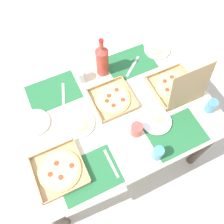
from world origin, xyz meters
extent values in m
plane|color=beige|center=(0.00, 0.00, 0.00)|extent=(6.00, 6.00, 0.00)
cylinder|color=#3F3328|center=(-0.62, -0.41, 0.37)|extent=(0.07, 0.07, 0.75)
cylinder|color=#3F3328|center=(0.62, -0.41, 0.37)|extent=(0.07, 0.07, 0.75)
cylinder|color=#3F3328|center=(-0.62, 0.41, 0.37)|extent=(0.07, 0.07, 0.75)
cylinder|color=#3F3328|center=(0.62, 0.41, 0.37)|extent=(0.07, 0.07, 0.75)
cube|color=beige|center=(0.00, 0.00, 0.76)|extent=(1.36, 0.95, 0.03)
cube|color=#236638|center=(-0.31, -0.32, 0.78)|extent=(0.36, 0.26, 0.00)
cube|color=#236638|center=(0.31, -0.32, 0.78)|extent=(0.36, 0.26, 0.00)
cube|color=#236638|center=(-0.31, 0.32, 0.78)|extent=(0.36, 0.26, 0.00)
cube|color=#236638|center=(0.31, 0.32, 0.78)|extent=(0.36, 0.26, 0.00)
cube|color=tan|center=(-0.04, -0.08, 0.78)|extent=(0.28, 0.28, 0.01)
cube|color=tan|center=(-0.18, -0.08, 0.80)|extent=(0.01, 0.28, 0.03)
cube|color=tan|center=(0.09, -0.08, 0.80)|extent=(0.01, 0.28, 0.03)
cube|color=tan|center=(-0.04, -0.22, 0.80)|extent=(0.28, 0.01, 0.03)
cube|color=tan|center=(-0.04, 0.05, 0.80)|extent=(0.28, 0.01, 0.03)
cylinder|color=#E0B76B|center=(-0.04, -0.08, 0.79)|extent=(0.25, 0.25, 0.01)
cylinder|color=#EFD67F|center=(-0.04, -0.08, 0.80)|extent=(0.22, 0.22, 0.00)
cylinder|color=red|center=(0.00, -0.08, 0.80)|extent=(0.03, 0.03, 0.00)
cylinder|color=red|center=(-0.03, -0.03, 0.80)|extent=(0.03, 0.03, 0.00)
cylinder|color=red|center=(-0.10, -0.04, 0.80)|extent=(0.03, 0.03, 0.00)
cylinder|color=red|center=(-0.10, -0.14, 0.80)|extent=(0.03, 0.03, 0.00)
cylinder|color=red|center=(-0.03, -0.11, 0.80)|extent=(0.03, 0.03, 0.00)
cube|color=tan|center=(-0.48, 0.01, 0.78)|extent=(0.30, 0.30, 0.01)
cube|color=tan|center=(-0.63, 0.01, 0.80)|extent=(0.01, 0.30, 0.03)
cube|color=tan|center=(-0.33, 0.01, 0.80)|extent=(0.01, 0.30, 0.03)
cube|color=tan|center=(-0.48, -0.14, 0.80)|extent=(0.30, 0.01, 0.03)
cube|color=tan|center=(-0.48, 0.16, 0.80)|extent=(0.30, 0.01, 0.03)
cylinder|color=#E0B76B|center=(-0.48, 0.01, 0.79)|extent=(0.26, 0.26, 0.01)
cylinder|color=#EFD67F|center=(-0.48, 0.01, 0.80)|extent=(0.24, 0.24, 0.00)
cylinder|color=red|center=(-0.42, 0.02, 0.80)|extent=(0.03, 0.03, 0.00)
cylinder|color=red|center=(-0.44, 0.08, 0.80)|extent=(0.03, 0.03, 0.00)
cylinder|color=red|center=(-0.50, 0.07, 0.80)|extent=(0.03, 0.03, 0.00)
cylinder|color=red|center=(-0.56, 0.02, 0.80)|extent=(0.03, 0.03, 0.00)
cylinder|color=red|center=(-0.51, -0.06, 0.80)|extent=(0.03, 0.03, 0.00)
cylinder|color=red|center=(-0.44, -0.05, 0.80)|extent=(0.03, 0.03, 0.00)
cube|color=tan|center=(-0.48, 0.14, 0.96)|extent=(0.30, 0.05, 0.30)
cube|color=tan|center=(0.45, 0.23, 0.78)|extent=(0.30, 0.30, 0.01)
cube|color=tan|center=(0.31, 0.23, 0.80)|extent=(0.01, 0.30, 0.03)
cube|color=tan|center=(0.60, 0.23, 0.80)|extent=(0.01, 0.30, 0.03)
cube|color=tan|center=(0.45, 0.08, 0.80)|extent=(0.30, 0.01, 0.03)
cube|color=tan|center=(0.45, 0.37, 0.80)|extent=(0.30, 0.01, 0.03)
cylinder|color=#E0B76B|center=(0.45, 0.23, 0.79)|extent=(0.26, 0.26, 0.01)
cylinder|color=#EFD67F|center=(0.45, 0.23, 0.80)|extent=(0.23, 0.23, 0.00)
cylinder|color=red|center=(0.51, 0.23, 0.80)|extent=(0.03, 0.03, 0.00)
cylinder|color=red|center=(0.46, 0.27, 0.80)|extent=(0.03, 0.03, 0.00)
cylinder|color=red|center=(0.38, 0.23, 0.80)|extent=(0.03, 0.03, 0.00)
cylinder|color=red|center=(0.46, 0.18, 0.80)|extent=(0.03, 0.03, 0.00)
cylinder|color=white|center=(-0.55, -0.34, 0.78)|extent=(0.20, 0.20, 0.01)
cylinder|color=white|center=(-0.55, -0.34, 0.79)|extent=(0.20, 0.20, 0.01)
cylinder|color=#E0B76B|center=(-0.54, -0.32, 0.80)|extent=(0.08, 0.08, 0.01)
cylinder|color=#EFD67F|center=(-0.54, -0.32, 0.80)|extent=(0.07, 0.07, 0.00)
cylinder|color=white|center=(0.24, -0.01, 0.78)|extent=(0.21, 0.21, 0.01)
cylinder|color=white|center=(0.24, -0.01, 0.79)|extent=(0.22, 0.22, 0.01)
cylinder|color=#E0B76B|center=(0.23, 0.01, 0.80)|extent=(0.09, 0.09, 0.01)
cylinder|color=#EFD67F|center=(0.23, 0.01, 0.80)|extent=(0.07, 0.07, 0.00)
cylinder|color=white|center=(-0.23, 0.19, 0.78)|extent=(0.20, 0.20, 0.01)
cylinder|color=white|center=(-0.23, 0.19, 0.79)|extent=(0.20, 0.20, 0.01)
cylinder|color=#E0B76B|center=(-0.25, 0.18, 0.80)|extent=(0.08, 0.08, 0.01)
cylinder|color=#EFD67F|center=(-0.25, 0.18, 0.80)|extent=(0.07, 0.07, 0.00)
cylinder|color=white|center=(0.50, -0.14, 0.78)|extent=(0.19, 0.19, 0.01)
cylinder|color=white|center=(0.50, -0.14, 0.79)|extent=(0.20, 0.20, 0.01)
cylinder|color=#B2382D|center=(-0.08, -0.34, 0.89)|extent=(0.09, 0.09, 0.22)
cone|color=#B2382D|center=(-0.08, -0.34, 1.01)|extent=(0.09, 0.09, 0.04)
cylinder|color=#B2382D|center=(-0.08, -0.34, 1.06)|extent=(0.03, 0.03, 0.06)
cylinder|color=red|center=(-0.08, -0.34, 1.09)|extent=(0.03, 0.03, 0.01)
cylinder|color=silver|center=(0.09, -0.34, 0.83)|extent=(0.08, 0.08, 0.10)
cylinder|color=teal|center=(-0.12, 0.40, 0.83)|extent=(0.06, 0.06, 0.10)
cylinder|color=#BF4742|center=(-0.08, 0.20, 0.82)|extent=(0.08, 0.08, 0.09)
cylinder|color=teal|center=(-0.60, 0.27, 0.83)|extent=(0.07, 0.07, 0.10)
cube|color=#B7B7BC|center=(0.16, 0.32, 0.78)|extent=(0.02, 0.19, 0.00)
cube|color=#B7B7BC|center=(0.25, -0.26, 0.78)|extent=(0.08, 0.21, 0.00)
cube|color=#B7B7BC|center=(-0.31, -0.29, 0.78)|extent=(0.18, 0.14, 0.00)
camera|label=1|loc=(0.32, 0.68, 2.21)|focal=38.25mm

